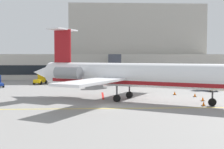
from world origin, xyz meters
name	(u,v)px	position (x,y,z in m)	size (l,w,h in m)	color
ground	(108,107)	(0.00, 0.00, -0.05)	(120.00, 120.00, 0.11)	gray
terminal_building	(116,51)	(3.74, 47.10, 7.21)	(72.88, 13.04, 19.40)	#B7B2A8
jet_bridge_west	(113,61)	(2.12, 30.48, 4.69)	(2.40, 17.61, 6.07)	silver
regional_jet	(128,75)	(2.81, 4.45, 3.25)	(28.99, 22.59, 9.53)	white
baggage_tug	(205,85)	(16.72, 15.52, 0.85)	(3.26, 4.35, 1.83)	#1E4CB2
belt_loader	(41,79)	(-12.75, 28.76, 0.94)	(2.45, 3.64, 2.10)	#E5B20C
safety_cone_alpha	(195,95)	(12.47, 7.43, 0.25)	(0.47, 0.47, 0.55)	orange
safety_cone_bravo	(175,93)	(10.21, 9.76, 0.25)	(0.47, 0.47, 0.55)	orange
safety_cone_charlie	(203,99)	(12.19, 3.47, 0.25)	(0.47, 0.47, 0.55)	orange
safety_cone_delta	(204,104)	(10.90, -0.50, 0.25)	(0.47, 0.47, 0.55)	orange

